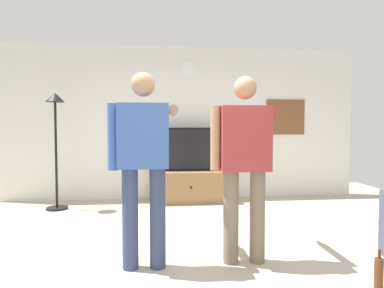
{
  "coord_description": "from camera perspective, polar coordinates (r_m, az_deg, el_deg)",
  "views": [
    {
      "loc": [
        -0.35,
        -2.79,
        1.23
      ],
      "look_at": [
        0.04,
        1.2,
        1.05
      ],
      "focal_mm": 29.89,
      "sensor_mm": 36.0,
      "label": 1
    }
  ],
  "objects": [
    {
      "name": "ground_plane",
      "position": [
        3.07,
        1.5,
        -21.06
      ],
      "size": [
        8.4,
        8.4,
        0.0
      ],
      "primitive_type": "plane",
      "color": "#B2A893"
    },
    {
      "name": "back_wall",
      "position": [
        5.75,
        -2.1,
        3.76
      ],
      "size": [
        6.4,
        0.1,
        2.7
      ],
      "primitive_type": "cube",
      "color": "silver",
      "rests_on": "ground_plane"
    },
    {
      "name": "tv_stand",
      "position": [
        5.5,
        -0.42,
        -7.56
      ],
      "size": [
        1.26,
        0.52,
        0.53
      ],
      "color": "#997047",
      "rests_on": "ground_plane"
    },
    {
      "name": "television",
      "position": [
        5.47,
        -0.46,
        -0.94
      ],
      "size": [
        1.23,
        0.07,
        0.74
      ],
      "color": "black",
      "rests_on": "tv_stand"
    },
    {
      "name": "wall_clock",
      "position": [
        5.8,
        -0.69,
        13.25
      ],
      "size": [
        0.26,
        0.03,
        0.26
      ],
      "primitive_type": "cylinder",
      "rotation": [
        1.57,
        0.0,
        0.0
      ],
      "color": "white"
    },
    {
      "name": "framed_picture",
      "position": [
        6.13,
        16.32,
        4.63
      ],
      "size": [
        0.71,
        0.04,
        0.64
      ],
      "primitive_type": "cube",
      "color": "brown"
    },
    {
      "name": "floor_lamp",
      "position": [
        5.33,
        -23.17,
        2.95
      ],
      "size": [
        0.32,
        0.32,
        1.79
      ],
      "color": "black",
      "rests_on": "ground_plane"
    },
    {
      "name": "person_standing_nearer_lamp",
      "position": [
        2.85,
        -8.61,
        -2.33
      ],
      "size": [
        0.62,
        0.78,
        1.73
      ],
      "color": "#384266",
      "rests_on": "ground_plane"
    },
    {
      "name": "person_standing_nearer_couch",
      "position": [
        2.98,
        9.31,
        -2.26
      ],
      "size": [
        0.63,
        0.78,
        1.71
      ],
      "color": "#7A6B56",
      "rests_on": "ground_plane"
    },
    {
      "name": "beverage_bottle",
      "position": [
        3.01,
        30.36,
        -19.27
      ],
      "size": [
        0.07,
        0.07,
        0.31
      ],
      "color": "#592D19",
      "rests_on": "ground_plane"
    }
  ]
}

